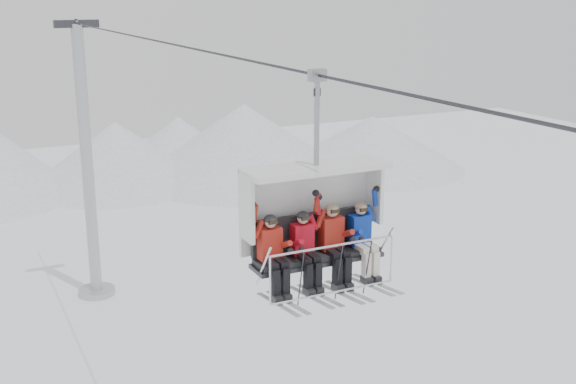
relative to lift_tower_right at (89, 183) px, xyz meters
name	(u,v)px	position (x,y,z in m)	size (l,w,h in m)	color
ridgeline	(15,161)	(-1.58, 20.05, -2.94)	(72.00, 21.00, 7.00)	white
lift_tower_right	(89,183)	(0.00, 0.00, 0.00)	(2.00, 1.80, 13.48)	#ABADB2
haul_cable	(288,69)	(0.00, -22.00, 7.52)	(0.06, 0.06, 50.00)	#303036
chairlift_carrier	(312,211)	(0.00, -23.04, 4.97)	(2.74, 1.17, 3.98)	black
skier_far_left	(273,252)	(-0.97, -23.36, 4.43)	(0.41, 1.69, 1.62)	#B12217
skier_center_left	(305,247)	(-0.32, -23.36, 4.42)	(0.39, 1.69, 1.58)	red
skier_center_right	(334,241)	(0.29, -23.36, 4.45)	(0.43, 1.69, 1.68)	#A32116
skier_far_right	(362,237)	(0.92, -23.36, 4.42)	(0.40, 1.69, 1.59)	#0F33A7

